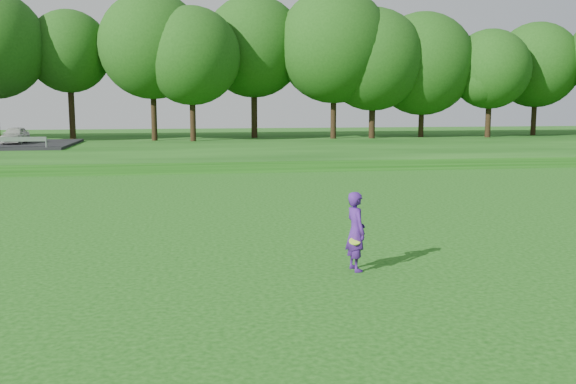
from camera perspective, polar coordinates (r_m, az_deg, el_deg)
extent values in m
plane|color=#12440D|center=(16.18, 4.26, -6.03)|extent=(140.00, 140.00, 0.00)
cube|color=#12440D|center=(49.54, -4.47, 4.06)|extent=(130.00, 30.00, 0.60)
cube|color=gray|center=(35.67, -2.85, 1.94)|extent=(130.00, 1.60, 0.04)
imported|color=silver|center=(49.93, -23.10, 4.69)|extent=(1.42, 3.52, 1.20)
imported|color=#441B79|center=(15.06, 6.04, -3.50)|extent=(0.56, 0.75, 1.87)
cylinder|color=#C0FF28|center=(14.87, 5.95, -4.38)|extent=(0.27, 0.25, 0.13)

